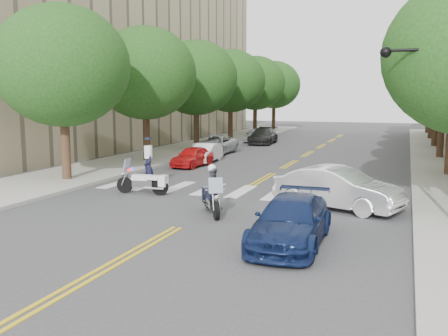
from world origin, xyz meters
The scene contains 24 objects.
ground centered at (0.00, 0.00, 0.00)m, with size 140.00×140.00×0.00m, color #38383A.
sidewalk_left centered at (-9.50, 22.00, 0.07)m, with size 5.00×60.00×0.15m, color #9E9991.
building_left centered at (-26.00, 26.00, 12.00)m, with size 26.00×44.00×24.00m, color tan.
tree_l_0 centered at (-8.80, 6.00, 5.55)m, with size 6.40×6.40×8.45m.
tree_l_1 centered at (-8.80, 14.00, 5.55)m, with size 6.40×6.40×8.45m.
tree_l_2 centered at (-8.80, 22.00, 5.55)m, with size 6.40×6.40×8.45m.
tree_l_3 centered at (-8.80, 30.00, 5.55)m, with size 6.40×6.40×8.45m.
tree_l_4 centered at (-8.80, 38.00, 5.55)m, with size 6.40×6.40×8.45m.
tree_l_5 centered at (-8.80, 46.00, 5.55)m, with size 6.40×6.40×8.45m.
tree_r_2 centered at (8.80, 22.00, 5.55)m, with size 6.40×6.40×8.45m.
tree_r_3 centered at (8.80, 30.00, 5.55)m, with size 6.40×6.40×8.45m.
tree_r_4 centered at (8.80, 38.00, 5.55)m, with size 6.40×6.40×8.45m.
tree_r_5 centered at (8.80, 46.00, 5.55)m, with size 6.40×6.40×8.45m.
traffic_signal_pole centered at (7.72, 3.50, 3.72)m, with size 2.82×0.42×6.00m.
motorcycle_police centered at (0.33, 2.13, 0.80)m, with size 1.37×1.99×1.79m.
motorcycle_parked centered at (-3.60, 4.54, 0.53)m, with size 2.34×0.62×1.51m.
officer_standing centered at (-4.48, 6.32, 0.91)m, with size 0.66×0.43×1.81m, color black.
convertible centered at (4.38, 4.50, 0.78)m, with size 1.64×4.71×1.55m, color silver.
sedan_blue centered at (3.76, -0.50, 0.66)m, with size 1.86×4.56×1.32m, color #111E47.
parked_car_a centered at (-5.20, 13.00, 0.60)m, with size 1.42×3.53×1.20m, color red.
parked_car_b centered at (-5.20, 15.00, 0.60)m, with size 1.27×3.63×1.20m, color white.
parked_car_c centered at (-6.30, 19.50, 0.68)m, with size 2.27×4.93×1.37m, color #A6A8AD.
parked_car_d centered at (-5.20, 28.50, 0.72)m, with size 2.01×4.93×1.43m, color black.
parked_car_e centered at (-6.30, 29.92, 0.64)m, with size 1.51×3.76×1.28m, color #9F9FA4.
Camera 1 is at (6.67, -13.91, 4.11)m, focal length 40.00 mm.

